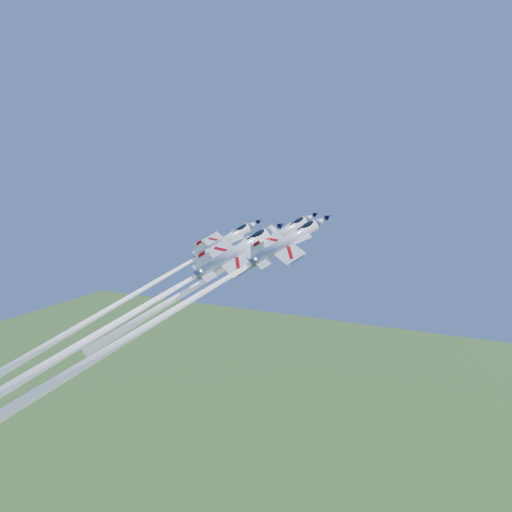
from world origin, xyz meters
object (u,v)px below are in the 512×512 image
at_px(jet_left, 119,303).
at_px(jet_slot, 120,321).
at_px(jet_right, 187,303).
at_px(jet_lead, 214,275).

height_order(jet_left, jet_slot, jet_left).
height_order(jet_left, jet_right, jet_right).
relative_size(jet_lead, jet_slot, 0.70).
bearing_deg(jet_left, jet_right, 20.40).
distance_m(jet_right, jet_slot, 10.98).
xyz_separation_m(jet_lead, jet_slot, (-9.12, -13.74, -5.60)).
relative_size(jet_right, jet_slot, 0.89).
bearing_deg(jet_left, jet_slot, -16.82).
relative_size(jet_lead, jet_left, 0.71).
bearing_deg(jet_slot, jet_lead, 89.58).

